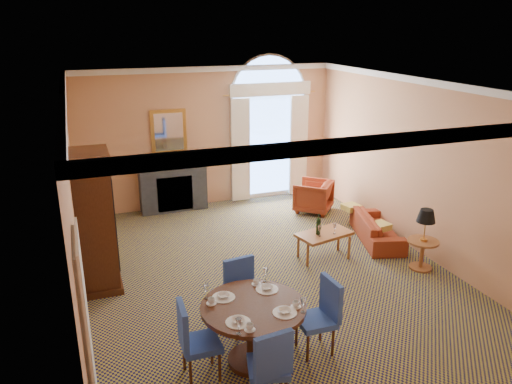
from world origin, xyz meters
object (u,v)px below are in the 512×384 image
object	(u,v)px
armchair	(313,196)
coffee_table	(324,235)
armoire	(95,223)
side_table	(424,232)
dining_table	(253,321)
sofa	(377,228)

from	to	relation	value
armchair	coffee_table	bearing A→B (deg)	20.10
armoire	side_table	distance (m)	5.52
dining_table	sofa	distance (m)	4.51
sofa	dining_table	bearing A→B (deg)	143.25
dining_table	coffee_table	world-z (taller)	dining_table
dining_table	armchair	size ratio (longest dim) A/B	1.66
armoire	dining_table	size ratio (longest dim) A/B	1.69
coffee_table	side_table	bearing A→B (deg)	-46.89
armoire	sofa	xyz separation A→B (m)	(5.27, -0.11, -0.82)
side_table	armchair	bearing A→B (deg)	99.29
armoire	sofa	bearing A→B (deg)	-1.20
armoire	dining_table	xyz separation A→B (m)	(1.69, -2.83, -0.46)
coffee_table	side_table	size ratio (longest dim) A/B	1.00
armoire	coffee_table	distance (m)	3.97
dining_table	armchair	xyz separation A→B (m)	(3.11, 4.60, -0.25)
coffee_table	armoire	bearing A→B (deg)	160.11
dining_table	sofa	size ratio (longest dim) A/B	0.77
armchair	side_table	xyz separation A→B (m)	(0.52, -3.20, 0.33)
sofa	side_table	world-z (taller)	side_table
coffee_table	side_table	xyz separation A→B (m)	(1.43, -0.96, 0.23)
armchair	coffee_table	size ratio (longest dim) A/B	0.73
armchair	side_table	distance (m)	3.26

